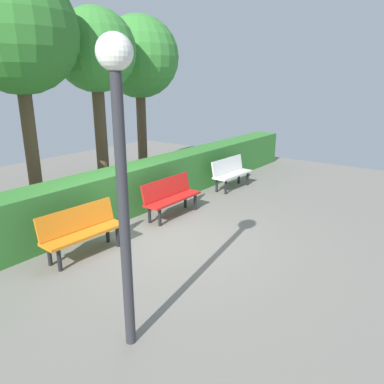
# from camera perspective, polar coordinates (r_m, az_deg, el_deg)

# --- Properties ---
(ground_plane) EXTENTS (17.52, 17.52, 0.00)m
(ground_plane) POSITION_cam_1_polar(r_m,az_deg,el_deg) (7.35, -4.59, -7.14)
(ground_plane) COLOR gray
(bench_white) EXTENTS (1.46, 0.52, 0.86)m
(bench_white) POSITION_cam_1_polar(r_m,az_deg,el_deg) (10.57, 6.00, 3.13)
(bench_white) COLOR white
(bench_white) RESTS_ON ground_plane
(bench_red) EXTENTS (1.56, 0.47, 0.86)m
(bench_red) POSITION_cam_1_polar(r_m,az_deg,el_deg) (8.37, -3.31, -0.51)
(bench_red) COLOR red
(bench_red) RESTS_ON ground_plane
(bench_orange) EXTENTS (1.53, 0.54, 0.86)m
(bench_orange) POSITION_cam_1_polar(r_m,az_deg,el_deg) (6.79, -16.69, -5.51)
(bench_orange) COLOR orange
(bench_orange) RESTS_ON ground_plane
(hedge_row) EXTENTS (13.52, 0.78, 1.07)m
(hedge_row) POSITION_cam_1_polar(r_m,az_deg,el_deg) (9.03, -7.76, 1.02)
(hedge_row) COLOR #387F33
(hedge_row) RESTS_ON ground_plane
(tree_near) EXTENTS (2.40, 2.40, 4.84)m
(tree_near) POSITION_cam_1_polar(r_m,az_deg,el_deg) (11.87, -8.18, 19.74)
(tree_near) COLOR brown
(tree_near) RESTS_ON ground_plane
(tree_mid) EXTENTS (2.02, 2.02, 4.69)m
(tree_mid) POSITION_cam_1_polar(r_m,az_deg,el_deg) (9.99, -14.72, 19.99)
(tree_mid) COLOR brown
(tree_mid) RESTS_ON ground_plane
(tree_far) EXTENTS (2.47, 2.47, 5.15)m
(tree_far) POSITION_cam_1_polar(r_m,az_deg,el_deg) (8.76, -25.44, 21.20)
(tree_far) COLOR brown
(tree_far) RESTS_ON ground_plane
(lamp_post) EXTENTS (0.36, 0.36, 3.43)m
(lamp_post) POSITION_cam_1_polar(r_m,az_deg,el_deg) (3.81, -11.14, 7.91)
(lamp_post) COLOR #2D2D33
(lamp_post) RESTS_ON ground_plane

